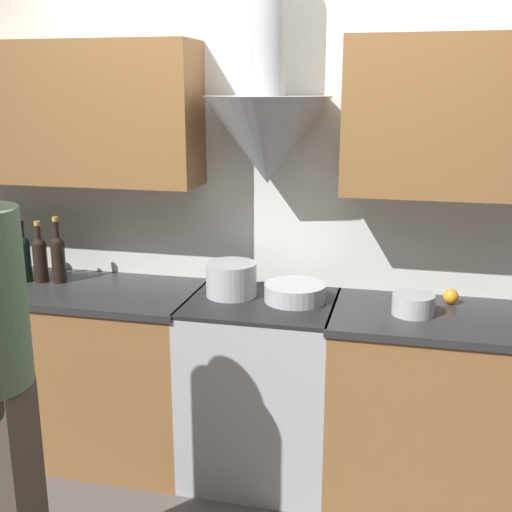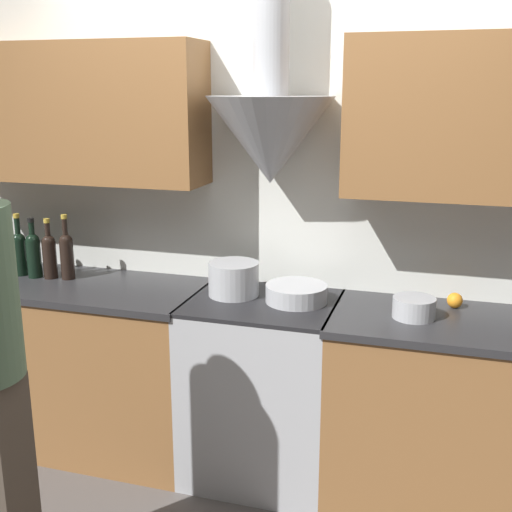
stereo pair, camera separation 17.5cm
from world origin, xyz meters
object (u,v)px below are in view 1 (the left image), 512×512
stock_pot (231,279)px  mixing_bowl (295,292)px  wine_bottle_3 (8,255)px  saucepan (413,304)px  wine_bottle_4 (23,256)px  stove_range (261,388)px  orange_fruit (451,296)px  wine_bottle_6 (58,256)px  wine_bottle_5 (40,257)px

stock_pot → mixing_bowl: bearing=-2.0°
mixing_bowl → wine_bottle_3: bearing=179.7°
saucepan → stock_pot: bearing=175.3°
wine_bottle_4 → mixing_bowl: bearing=0.3°
stove_range → wine_bottle_3: bearing=178.1°
wine_bottle_4 → orange_fruit: 2.19m
orange_fruit → saucepan: bearing=-132.5°
stove_range → mixing_bowl: bearing=13.0°
stove_range → stock_pot: 0.57m
wine_bottle_6 → saucepan: wine_bottle_6 is taller
wine_bottle_4 → saucepan: bearing=-1.6°
wine_bottle_3 → wine_bottle_4: bearing=-8.9°
wine_bottle_6 → saucepan: size_ratio=1.84×
wine_bottle_4 → orange_fruit: size_ratio=4.51×
stove_range → saucepan: size_ratio=4.88×
wine_bottle_5 → stock_pot: size_ratio=1.30×
wine_bottle_3 → saucepan: 2.11m
stove_range → wine_bottle_5: bearing=178.1°
stove_range → mixing_bowl: mixing_bowl is taller
stove_range → saucepan: saucepan is taller
stock_pot → saucepan: size_ratio=1.31×
stock_pot → saucepan: 0.88m
wine_bottle_4 → stock_pot: bearing=0.9°
stove_range → stock_pot: (-0.16, 0.05, 0.54)m
wine_bottle_3 → orange_fruit: wine_bottle_3 is taller
stove_range → wine_bottle_4: (-1.29, 0.03, 0.60)m
orange_fruit → mixing_bowl: bearing=-169.9°
wine_bottle_6 → orange_fruit: wine_bottle_6 is taller
mixing_bowl → orange_fruit: (0.73, 0.13, -0.01)m
stove_range → wine_bottle_5: (-1.20, 0.04, 0.59)m
wine_bottle_5 → wine_bottle_6: bearing=8.0°
wine_bottle_4 → stock_pot: 1.13m
wine_bottle_3 → saucepan: size_ratio=1.79×
orange_fruit → saucepan: 0.26m
stove_range → wine_bottle_3: 1.52m
wine_bottle_5 → orange_fruit: size_ratio=4.52×
wine_bottle_4 → wine_bottle_6: (0.19, 0.02, 0.00)m
stove_range → saucepan: bearing=-1.9°
wine_bottle_3 → saucepan: (2.11, -0.07, -0.09)m
stove_range → orange_fruit: 1.03m
wine_bottle_4 → wine_bottle_5: bearing=6.7°
wine_bottle_5 → stock_pot: bearing=0.4°
stock_pot → wine_bottle_5: bearing=-179.6°
stove_range → wine_bottle_6: size_ratio=2.65×
wine_bottle_3 → stove_range: bearing=-1.9°
saucepan → orange_fruit: bearing=47.5°
wine_bottle_4 → wine_bottle_6: bearing=7.4°
stock_pot → stove_range: bearing=-16.7°
wine_bottle_6 → stock_pot: wine_bottle_6 is taller
mixing_bowl → stock_pot: bearing=178.0°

